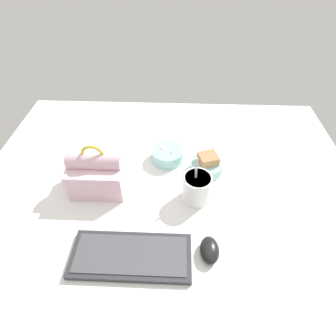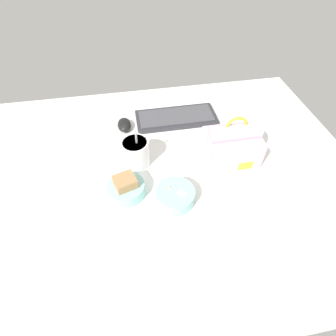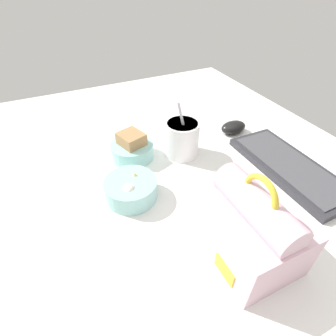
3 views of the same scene
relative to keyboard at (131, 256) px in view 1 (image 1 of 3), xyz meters
The scene contains 7 objects.
desk_surface 30.61cm from the keyboard, 107.59° to the right, with size 140.00×110.00×2.00cm.
keyboard is the anchor object (origin of this frame).
lunch_bag 31.06cm from the keyboard, 61.06° to the right, with size 18.58×14.54×19.10cm.
soup_cup 30.18cm from the keyboard, 130.10° to the right, with size 9.64×9.64×16.93cm.
bento_bowl_sandwich 43.41cm from the keyboard, 123.33° to the right, with size 12.09×12.09×7.70cm.
bento_bowl_snacks 42.73cm from the keyboard, 101.78° to the right, with size 12.45×12.45×5.82cm.
computer_mouse 22.53cm from the keyboard, behind, with size 5.52×8.61×3.85cm.
Camera 1 is at (-2.74, 63.73, 73.64)cm, focal length 28.00 mm.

